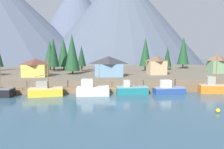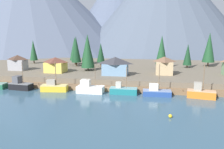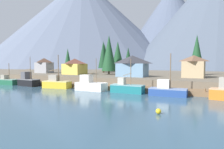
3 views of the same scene
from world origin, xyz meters
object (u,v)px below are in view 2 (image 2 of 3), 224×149
conifer_far_left (76,49)px  fishing_boat_blue (156,92)px  fishing_boat_orange (201,93)px  conifer_mid_right (75,49)px  conifer_back_left (87,48)px  conifer_centre (33,50)px  conifer_back_right (162,50)px  conifer_near_right (209,47)px  conifer_mid_left (88,51)px  conifer_far_right (188,55)px  fishing_boat_yellow (54,87)px  house_tan (164,65)px  house_grey (18,62)px  house_blue (115,66)px  fishing_boat_black (20,85)px  channel_buoy (170,116)px  house_yellow (56,65)px  conifer_near_left (101,53)px  fishing_boat_white (90,88)px  fishing_boat_teal (123,90)px

conifer_far_left → fishing_boat_blue: bearing=-43.8°
fishing_boat_orange → conifer_mid_right: 58.15m
conifer_back_left → conifer_centre: 24.43m
conifer_back_right → conifer_back_left: bearing=165.5°
conifer_near_right → conifer_mid_right: (-55.21, -3.87, -0.96)m
conifer_centre → conifer_back_right: bearing=-6.0°
conifer_mid_left → conifer_centre: bearing=153.0°
fishing_boat_blue → conifer_far_right: (12.05, 34.46, 6.62)m
fishing_boat_yellow → conifer_far_left: conifer_far_left is taller
conifer_centre → house_tan: bearing=-17.7°
house_grey → conifer_back_left: size_ratio=0.49×
fishing_boat_orange → conifer_far_right: conifer_far_right is taller
conifer_near_right → house_blue: bearing=-142.6°
fishing_boat_black → fishing_boat_orange: 48.66m
fishing_boat_yellow → conifer_mid_left: bearing=73.0°
channel_buoy → house_yellow: bearing=140.1°
house_blue → fishing_boat_yellow: bearing=-136.2°
conifer_far_right → fishing_boat_black: bearing=-145.3°
house_blue → conifer_far_left: 25.62m
conifer_near_left → conifer_far_right: (33.96, 2.82, -0.46)m
house_blue → channel_buoy: 33.18m
fishing_boat_black → house_grey: size_ratio=1.29×
conifer_mid_right → conifer_back_left: conifer_back_left is taller
conifer_mid_left → fishing_boat_black: bearing=-123.2°
fishing_boat_yellow → fishing_boat_white: bearing=-6.7°
fishing_boat_teal → fishing_boat_blue: size_ratio=0.88×
conifer_far_right → conifer_near_right: bearing=30.4°
fishing_boat_blue → conifer_back_right: bearing=83.7°
house_yellow → conifer_near_left: conifer_near_left is taller
house_yellow → channel_buoy: bearing=-39.9°
house_grey → conifer_far_left: bearing=37.0°
fishing_boat_blue → house_grey: size_ratio=1.33×
house_yellow → fishing_boat_white: bearing=-43.5°
fishing_boat_black → house_yellow: size_ratio=1.17×
channel_buoy → conifer_near_right: bearing=71.4°
conifer_near_left → fishing_boat_yellow: bearing=-100.3°
fishing_boat_black → house_blue: (25.00, 13.96, 4.17)m
conifer_back_right → conifer_far_left: bearing=179.2°
conifer_near_right → fishing_boat_teal: bearing=-126.8°
fishing_boat_white → house_yellow: house_yellow is taller
house_blue → conifer_mid_right: conifer_mid_right is taller
conifer_near_right → conifer_near_left: bearing=-169.4°
conifer_near_left → conifer_back_right: conifer_back_right is taller
conifer_near_left → house_yellow: bearing=-127.3°
fishing_boat_white → conifer_far_left: conifer_far_left is taller
conifer_near_right → house_tan: bearing=-130.3°
conifer_near_left → conifer_mid_left: (-2.27, -10.71, 1.39)m
fishing_boat_teal → house_grey: bearing=157.2°
conifer_back_left → conifer_far_right: 41.73m
fishing_boat_yellow → conifer_near_right: conifer_near_right is taller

